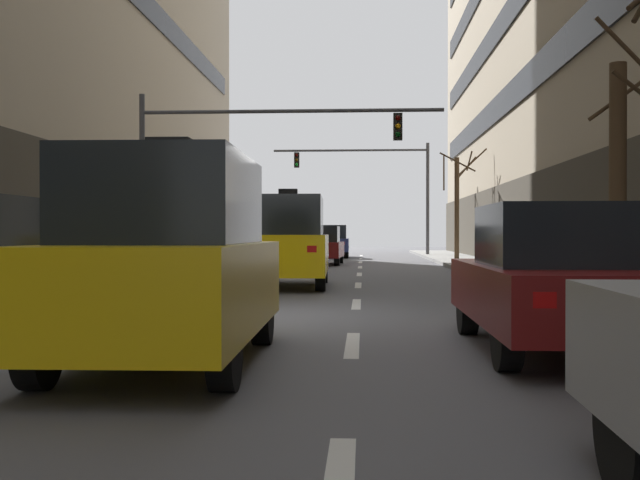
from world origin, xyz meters
name	(u,v)px	position (x,y,z in m)	size (l,w,h in m)	color
ground_plane	(250,316)	(0.00, 0.00, 0.00)	(120.00, 120.00, 0.00)	#515156
lane_stripe_l1_s3	(74,342)	(-1.64, -3.00, 0.00)	(0.16, 2.00, 0.01)	silver
lane_stripe_l1_s4	(178,303)	(-1.64, 2.00, 0.00)	(0.16, 2.00, 0.01)	silver
lane_stripe_l1_s5	(227,285)	(-1.64, 7.00, 0.00)	(0.16, 2.00, 0.01)	silver
lane_stripe_l1_s6	(256,274)	(-1.64, 12.00, 0.00)	(0.16, 2.00, 0.01)	silver
lane_stripe_l1_s7	(274,267)	(-1.64, 17.00, 0.00)	(0.16, 2.00, 0.01)	silver
lane_stripe_l1_s8	(287,262)	(-1.64, 22.00, 0.00)	(0.16, 2.00, 0.01)	silver
lane_stripe_l1_s9	(297,258)	(-1.64, 27.00, 0.00)	(0.16, 2.00, 0.01)	silver
lane_stripe_l1_s10	(305,256)	(-1.64, 32.00, 0.00)	(0.16, 2.00, 0.01)	silver
lane_stripe_l2_s3	(352,344)	(1.64, -3.00, 0.00)	(0.16, 2.00, 0.01)	silver
lane_stripe_l2_s4	(356,304)	(1.64, 2.00, 0.00)	(0.16, 2.00, 0.01)	silver
lane_stripe_l2_s5	(358,285)	(1.64, 7.00, 0.00)	(0.16, 2.00, 0.01)	silver
lane_stripe_l2_s6	(359,274)	(1.64, 12.00, 0.00)	(0.16, 2.00, 0.01)	silver
lane_stripe_l2_s7	(360,267)	(1.64, 17.00, 0.00)	(0.16, 2.00, 0.01)	silver
lane_stripe_l2_s8	(360,262)	(1.64, 22.00, 0.00)	(0.16, 2.00, 0.01)	silver
lane_stripe_l2_s9	(361,258)	(1.64, 27.00, 0.00)	(0.16, 2.00, 0.01)	silver
lane_stripe_l2_s10	(361,256)	(1.64, 32.00, 0.00)	(0.16, 2.00, 0.01)	silver
taxi_driving_0	(169,260)	(-0.15, -4.36, 1.02)	(1.84, 4.27, 2.23)	black
car_driving_2	(331,242)	(0.02, 28.49, 0.85)	(1.98, 4.62, 1.73)	black
car_driving_3	(320,246)	(-0.01, 19.51, 0.78)	(1.87, 4.26, 1.58)	black
taxi_driving_4	(247,243)	(-3.31, 21.02, 0.86)	(2.01, 4.68, 1.93)	black
taxi_driving_5	(191,251)	(-3.38, 10.61, 0.77)	(1.77, 4.19, 1.74)	black
taxi_driving_6	(288,242)	(-0.04, 6.35, 1.08)	(2.01, 4.54, 2.36)	black
car_parked_1	(557,279)	(3.87, -3.34, 0.79)	(1.79, 4.25, 1.59)	black
traffic_signal_0	(241,147)	(-2.14, 12.12, 4.04)	(9.70, 0.35, 5.61)	#4C4C51
traffic_signal_1	(380,176)	(2.67, 30.28, 4.45)	(8.64, 0.35, 6.15)	#4C4C51
street_tree_1	(620,171)	(5.98, 0.96, 2.30)	(1.77, 2.25, 5.02)	#4C3823
street_tree_2	(458,201)	(5.98, 22.41, 2.74)	(2.17, 2.19, 4.95)	#4C3823
street_tree_3	(210,210)	(-5.90, 25.59, 2.47)	(1.80, 1.82, 5.19)	#4C3823
pedestrian_0	(532,240)	(6.69, 10.64, 1.10)	(0.45, 0.36, 1.66)	black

